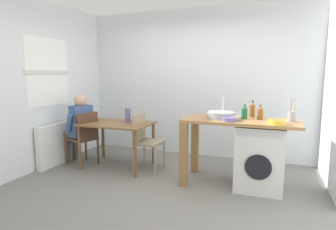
{
  "coord_description": "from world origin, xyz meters",
  "views": [
    {
      "loc": [
        1.33,
        -3.24,
        1.51
      ],
      "look_at": [
        -0.06,
        0.45,
        0.93
      ],
      "focal_mm": 29.28,
      "sensor_mm": 36.0,
      "label": 1
    }
  ],
  "objects_px": {
    "seated_person": "(79,125)",
    "chair_person_seat": "(85,136)",
    "chair_opposite": "(145,138)",
    "bottle_squat_brown": "(252,110)",
    "vase": "(128,115)",
    "dining_table": "(117,129)",
    "colander": "(277,122)",
    "utensil_crock": "(292,116)",
    "bottle_clear_small": "(260,113)",
    "washing_machine": "(259,157)",
    "bottle_tall_green": "(244,112)",
    "mixing_bowl": "(229,119)"
  },
  "relations": [
    {
      "from": "chair_person_seat",
      "to": "vase",
      "type": "bearing_deg",
      "value": -52.8
    },
    {
      "from": "bottle_squat_brown",
      "to": "washing_machine",
      "type": "bearing_deg",
      "value": -64.24
    },
    {
      "from": "seated_person",
      "to": "chair_person_seat",
      "type": "bearing_deg",
      "value": -90.0
    },
    {
      "from": "chair_person_seat",
      "to": "utensil_crock",
      "type": "xyz_separation_m",
      "value": [
        3.13,
        0.09,
        0.48
      ]
    },
    {
      "from": "chair_opposite",
      "to": "washing_machine",
      "type": "height_order",
      "value": "chair_opposite"
    },
    {
      "from": "dining_table",
      "to": "bottle_clear_small",
      "type": "distance_m",
      "value": 2.23
    },
    {
      "from": "chair_person_seat",
      "to": "bottle_tall_green",
      "type": "bearing_deg",
      "value": -68.16
    },
    {
      "from": "seated_person",
      "to": "utensil_crock",
      "type": "height_order",
      "value": "utensil_crock"
    },
    {
      "from": "dining_table",
      "to": "colander",
      "type": "distance_m",
      "value": 2.44
    },
    {
      "from": "mixing_bowl",
      "to": "utensil_crock",
      "type": "bearing_deg",
      "value": 18.42
    },
    {
      "from": "dining_table",
      "to": "mixing_bowl",
      "type": "relative_size",
      "value": 5.75
    },
    {
      "from": "vase",
      "to": "mixing_bowl",
      "type": "bearing_deg",
      "value": -12.78
    },
    {
      "from": "chair_person_seat",
      "to": "seated_person",
      "type": "xyz_separation_m",
      "value": [
        -0.15,
        0.05,
        0.16
      ]
    },
    {
      "from": "utensil_crock",
      "to": "bottle_clear_small",
      "type": "bearing_deg",
      "value": 170.55
    },
    {
      "from": "utensil_crock",
      "to": "chair_person_seat",
      "type": "bearing_deg",
      "value": -178.31
    },
    {
      "from": "colander",
      "to": "vase",
      "type": "bearing_deg",
      "value": 169.89
    },
    {
      "from": "dining_table",
      "to": "bottle_tall_green",
      "type": "distance_m",
      "value": 2.03
    },
    {
      "from": "chair_person_seat",
      "to": "bottle_tall_green",
      "type": "distance_m",
      "value": 2.6
    },
    {
      "from": "utensil_crock",
      "to": "washing_machine",
      "type": "bearing_deg",
      "value": -171.9
    },
    {
      "from": "bottle_clear_small",
      "to": "bottle_squat_brown",
      "type": "bearing_deg",
      "value": 124.86
    },
    {
      "from": "chair_opposite",
      "to": "bottle_squat_brown",
      "type": "relative_size",
      "value": 3.87
    },
    {
      "from": "bottle_clear_small",
      "to": "utensil_crock",
      "type": "xyz_separation_m",
      "value": [
        0.39,
        -0.06,
        -0.02
      ]
    },
    {
      "from": "vase",
      "to": "colander",
      "type": "bearing_deg",
      "value": -10.11
    },
    {
      "from": "bottle_tall_green",
      "to": "washing_machine",
      "type": "bearing_deg",
      "value": -17.17
    },
    {
      "from": "vase",
      "to": "bottle_squat_brown",
      "type": "bearing_deg",
      "value": 2.77
    },
    {
      "from": "chair_opposite",
      "to": "utensil_crock",
      "type": "height_order",
      "value": "utensil_crock"
    },
    {
      "from": "bottle_tall_green",
      "to": "mixing_bowl",
      "type": "height_order",
      "value": "bottle_tall_green"
    },
    {
      "from": "chair_person_seat",
      "to": "bottle_tall_green",
      "type": "height_order",
      "value": "bottle_tall_green"
    },
    {
      "from": "washing_machine",
      "to": "colander",
      "type": "height_order",
      "value": "colander"
    },
    {
      "from": "bottle_tall_green",
      "to": "bottle_squat_brown",
      "type": "relative_size",
      "value": 0.84
    },
    {
      "from": "chair_opposite",
      "to": "bottle_squat_brown",
      "type": "bearing_deg",
      "value": 96.31
    },
    {
      "from": "chair_opposite",
      "to": "colander",
      "type": "xyz_separation_m",
      "value": [
        1.93,
        -0.35,
        0.44
      ]
    },
    {
      "from": "dining_table",
      "to": "washing_machine",
      "type": "bearing_deg",
      "value": -2.18
    },
    {
      "from": "chair_opposite",
      "to": "chair_person_seat",
      "type": "bearing_deg",
      "value": -78.96
    },
    {
      "from": "bottle_squat_brown",
      "to": "bottle_tall_green",
      "type": "bearing_deg",
      "value": -112.59
    },
    {
      "from": "washing_machine",
      "to": "bottle_squat_brown",
      "type": "relative_size",
      "value": 3.7
    },
    {
      "from": "washing_machine",
      "to": "chair_opposite",
      "type": "bearing_deg",
      "value": 175.53
    },
    {
      "from": "bottle_squat_brown",
      "to": "utensil_crock",
      "type": "distance_m",
      "value": 0.55
    },
    {
      "from": "utensil_crock",
      "to": "vase",
      "type": "relative_size",
      "value": 1.33
    },
    {
      "from": "chair_person_seat",
      "to": "bottle_clear_small",
      "type": "distance_m",
      "value": 2.79
    },
    {
      "from": "bottle_squat_brown",
      "to": "mixing_bowl",
      "type": "bearing_deg",
      "value": -117.64
    },
    {
      "from": "chair_person_seat",
      "to": "bottle_tall_green",
      "type": "relative_size",
      "value": 4.61
    },
    {
      "from": "chair_person_seat",
      "to": "bottle_clear_small",
      "type": "height_order",
      "value": "bottle_clear_small"
    },
    {
      "from": "chair_opposite",
      "to": "utensil_crock",
      "type": "xyz_separation_m",
      "value": [
        2.11,
        -0.08,
        0.48
      ]
    },
    {
      "from": "dining_table",
      "to": "bottle_tall_green",
      "type": "bearing_deg",
      "value": -0.46
    },
    {
      "from": "colander",
      "to": "chair_person_seat",
      "type": "bearing_deg",
      "value": 176.57
    },
    {
      "from": "seated_person",
      "to": "vase",
      "type": "bearing_deg",
      "value": -59.23
    },
    {
      "from": "dining_table",
      "to": "washing_machine",
      "type": "height_order",
      "value": "washing_machine"
    },
    {
      "from": "bottle_clear_small",
      "to": "chair_opposite",
      "type": "bearing_deg",
      "value": 179.37
    },
    {
      "from": "utensil_crock",
      "to": "seated_person",
      "type": "bearing_deg",
      "value": -179.32
    }
  ]
}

